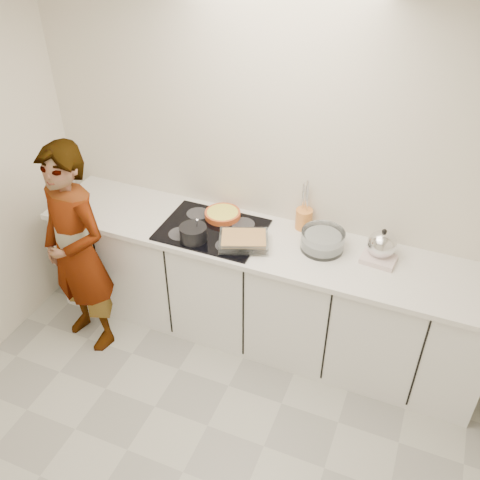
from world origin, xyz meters
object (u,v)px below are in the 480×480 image
at_px(baking_dish, 244,240).
at_px(kettle, 382,246).
at_px(saucepan, 193,233).
at_px(cook, 77,252).
at_px(tart_dish, 223,214).
at_px(mixing_bowl, 322,241).
at_px(hob, 212,230).
at_px(utensil_crock, 304,219).

relative_size(baking_dish, kettle, 1.74).
distance_m(saucepan, cook, 0.84).
relative_size(tart_dish, mixing_bowl, 0.68).
distance_m(baking_dish, cook, 1.18).
height_order(hob, tart_dish, tart_dish).
distance_m(mixing_bowl, kettle, 0.39).
bearing_deg(saucepan, hob, 68.51).
bearing_deg(hob, saucepan, -111.49).
bearing_deg(kettle, saucepan, -165.94).
xyz_separation_m(hob, utensil_crock, (0.59, 0.28, 0.07)).
bearing_deg(cook, hob, 45.32).
distance_m(hob, saucepan, 0.19).
xyz_separation_m(saucepan, mixing_bowl, (0.84, 0.25, -0.00)).
relative_size(tart_dish, utensil_crock, 1.76).
bearing_deg(kettle, mixing_bowl, -171.90).
height_order(mixing_bowl, cook, cook).
bearing_deg(mixing_bowl, cook, -160.35).
bearing_deg(hob, baking_dish, -17.42).
height_order(tart_dish, saucepan, saucepan).
xyz_separation_m(saucepan, cook, (-0.76, -0.32, -0.16)).
relative_size(hob, mixing_bowl, 1.87).
height_order(tart_dish, kettle, kettle).
height_order(saucepan, baking_dish, saucepan).
distance_m(saucepan, mixing_bowl, 0.88).
height_order(saucepan, utensil_crock, saucepan).
relative_size(hob, utensil_crock, 4.81).
height_order(mixing_bowl, kettle, kettle).
xyz_separation_m(baking_dish, utensil_crock, (0.31, 0.37, 0.03)).
bearing_deg(utensil_crock, baking_dish, -130.36).
relative_size(saucepan, cook, 0.15).
distance_m(mixing_bowl, cook, 1.71).
distance_m(utensil_crock, cook, 1.62).
distance_m(hob, baking_dish, 0.29).
xyz_separation_m(mixing_bowl, utensil_crock, (-0.19, 0.19, 0.01)).
bearing_deg(utensil_crock, mixing_bowl, -45.44).
relative_size(mixing_bowl, utensil_crock, 2.57).
relative_size(kettle, cook, 0.14).
bearing_deg(utensil_crock, saucepan, -145.74).
bearing_deg(cook, mixing_bowl, 34.51).
height_order(baking_dish, kettle, kettle).
xyz_separation_m(hob, kettle, (1.16, 0.14, 0.09)).
bearing_deg(baking_dish, cook, -160.10).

